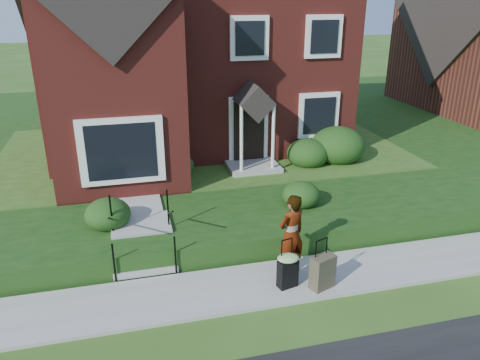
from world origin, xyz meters
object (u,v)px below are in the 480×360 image
object	(u,v)px
front_steps	(143,239)
suitcase_olive	(323,272)
woman	(291,234)
suitcase_black	(288,269)

from	to	relation	value
front_steps	suitcase_olive	xyz separation A→B (m)	(3.55, -2.30, -0.02)
woman	suitcase_black	world-z (taller)	woman
woman	suitcase_olive	xyz separation A→B (m)	(0.43, -0.76, -0.55)
woman	suitcase_olive	distance (m)	1.03
suitcase_olive	suitcase_black	bearing A→B (deg)	142.16
front_steps	suitcase_black	world-z (taller)	front_steps
front_steps	suitcase_olive	size ratio (longest dim) A/B	1.82
suitcase_black	suitcase_olive	size ratio (longest dim) A/B	0.99
woman	suitcase_black	distance (m)	0.78
front_steps	woman	world-z (taller)	woman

